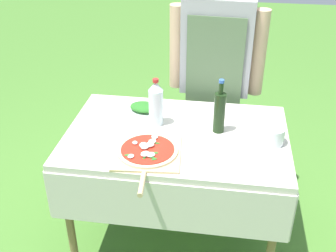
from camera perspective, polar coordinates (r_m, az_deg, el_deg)
name	(u,v)px	position (r m, az deg, el deg)	size (l,w,h in m)	color
ground_plane	(175,242)	(2.72, 1.00, -15.39)	(12.00, 12.00, 0.00)	#477A2D
prep_table	(176,148)	(2.27, 1.15, -3.02)	(1.18, 0.78, 0.80)	beige
person_cook	(216,69)	(2.66, 6.48, 7.65)	(0.59, 0.22, 1.57)	#4C4C51
pizza_on_peel	(147,152)	(2.05, -2.81, -3.52)	(0.35, 0.50, 0.06)	#D1B27F
oil_bottle	(219,111)	(2.19, 6.99, 1.97)	(0.06, 0.06, 0.30)	black
water_bottle	(156,103)	(2.25, -1.65, 3.12)	(0.08, 0.08, 0.27)	silver
herb_container	(144,108)	(2.42, -3.25, 2.49)	(0.22, 0.18, 0.05)	silver
mixing_tub	(271,135)	(2.18, 13.83, -1.16)	(0.13, 0.13, 0.09)	silver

